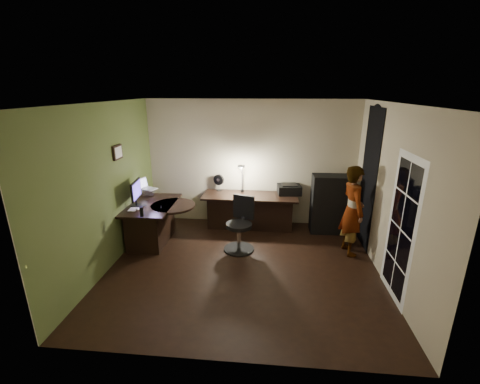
# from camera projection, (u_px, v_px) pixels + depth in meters

# --- Properties ---
(floor) EXTENTS (4.50, 4.00, 0.01)m
(floor) POSITION_uv_depth(u_px,v_px,m) (243.00, 267.00, 5.47)
(floor) COLOR black
(floor) RESTS_ON ground
(ceiling) EXTENTS (4.50, 4.00, 0.01)m
(ceiling) POSITION_uv_depth(u_px,v_px,m) (243.00, 103.00, 4.63)
(ceiling) COLOR silver
(ceiling) RESTS_ON floor
(wall_back) EXTENTS (4.50, 0.01, 2.70)m
(wall_back) POSITION_uv_depth(u_px,v_px,m) (251.00, 163.00, 6.95)
(wall_back) COLOR tan
(wall_back) RESTS_ON floor
(wall_front) EXTENTS (4.50, 0.01, 2.70)m
(wall_front) POSITION_uv_depth(u_px,v_px,m) (226.00, 254.00, 3.15)
(wall_front) COLOR tan
(wall_front) RESTS_ON floor
(wall_left) EXTENTS (0.01, 4.00, 2.70)m
(wall_left) POSITION_uv_depth(u_px,v_px,m) (106.00, 188.00, 5.26)
(wall_left) COLOR tan
(wall_left) RESTS_ON floor
(wall_right) EXTENTS (0.01, 4.00, 2.70)m
(wall_right) POSITION_uv_depth(u_px,v_px,m) (391.00, 196.00, 4.85)
(wall_right) COLOR tan
(wall_right) RESTS_ON floor
(green_wall_overlay) EXTENTS (0.00, 4.00, 2.70)m
(green_wall_overlay) POSITION_uv_depth(u_px,v_px,m) (107.00, 188.00, 5.25)
(green_wall_overlay) COLOR #4C5C2A
(green_wall_overlay) RESTS_ON floor
(arched_doorway) EXTENTS (0.01, 0.90, 2.60)m
(arched_doorway) POSITION_uv_depth(u_px,v_px,m) (368.00, 179.00, 5.95)
(arched_doorway) COLOR black
(arched_doorway) RESTS_ON floor
(french_door) EXTENTS (0.02, 0.92, 2.10)m
(french_door) POSITION_uv_depth(u_px,v_px,m) (401.00, 229.00, 4.42)
(french_door) COLOR white
(french_door) RESTS_ON floor
(framed_picture) EXTENTS (0.04, 0.30, 0.25)m
(framed_picture) POSITION_uv_depth(u_px,v_px,m) (117.00, 152.00, 5.52)
(framed_picture) COLOR black
(framed_picture) RESTS_ON wall_left
(desk_left) EXTENTS (0.86, 1.37, 0.78)m
(desk_left) POSITION_uv_depth(u_px,v_px,m) (153.00, 223.00, 6.27)
(desk_left) COLOR black
(desk_left) RESTS_ON floor
(desk_right) EXTENTS (2.00, 0.72, 0.75)m
(desk_right) POSITION_uv_depth(u_px,v_px,m) (250.00, 212.00, 6.89)
(desk_right) COLOR black
(desk_right) RESTS_ON floor
(cabinet) EXTENTS (0.83, 0.42, 1.23)m
(cabinet) POSITION_uv_depth(u_px,v_px,m) (331.00, 204.00, 6.64)
(cabinet) COLOR black
(cabinet) RESTS_ON floor
(laptop_stand) EXTENTS (0.28, 0.24, 0.11)m
(laptop_stand) POSITION_uv_depth(u_px,v_px,m) (148.00, 192.00, 6.66)
(laptop_stand) COLOR silver
(laptop_stand) RESTS_ON desk_left
(laptop) EXTENTS (0.41, 0.40, 0.22)m
(laptop) POSITION_uv_depth(u_px,v_px,m) (149.00, 184.00, 6.61)
(laptop) COLOR silver
(laptop) RESTS_ON laptop_stand
(monitor) EXTENTS (0.17, 0.54, 0.35)m
(monitor) POSITION_uv_depth(u_px,v_px,m) (136.00, 197.00, 5.96)
(monitor) COLOR black
(monitor) RESTS_ON desk_left
(mouse) EXTENTS (0.09, 0.11, 0.04)m
(mouse) POSITION_uv_depth(u_px,v_px,m) (138.00, 209.00, 5.81)
(mouse) COLOR silver
(mouse) RESTS_ON desk_left
(phone) EXTENTS (0.12, 0.16, 0.01)m
(phone) POSITION_uv_depth(u_px,v_px,m) (143.00, 206.00, 5.99)
(phone) COLOR black
(phone) RESTS_ON desk_left
(pen) EXTENTS (0.06, 0.13, 0.01)m
(pen) POSITION_uv_depth(u_px,v_px,m) (161.00, 207.00, 5.95)
(pen) COLOR black
(pen) RESTS_ON desk_left
(speaker) EXTENTS (0.08, 0.08, 0.17)m
(speaker) POSITION_uv_depth(u_px,v_px,m) (142.00, 212.00, 5.49)
(speaker) COLOR black
(speaker) RESTS_ON desk_left
(notepad) EXTENTS (0.15, 0.20, 0.01)m
(notepad) POSITION_uv_depth(u_px,v_px,m) (133.00, 209.00, 5.82)
(notepad) COLOR silver
(notepad) RESTS_ON desk_left
(desk_fan) EXTENTS (0.27, 0.21, 0.37)m
(desk_fan) POSITION_uv_depth(u_px,v_px,m) (219.00, 183.00, 7.03)
(desk_fan) COLOR black
(desk_fan) RESTS_ON desk_right
(headphones) EXTENTS (0.19, 0.08, 0.09)m
(headphones) POSITION_uv_depth(u_px,v_px,m) (283.00, 191.00, 6.91)
(headphones) COLOR #1F1F9B
(headphones) RESTS_ON desk_right
(printer) EXTENTS (0.52, 0.43, 0.22)m
(printer) POSITION_uv_depth(u_px,v_px,m) (289.00, 189.00, 6.84)
(printer) COLOR black
(printer) RESTS_ON desk_right
(desk_lamp) EXTENTS (0.27, 0.36, 0.70)m
(desk_lamp) POSITION_uv_depth(u_px,v_px,m) (242.00, 177.00, 6.88)
(desk_lamp) COLOR black
(desk_lamp) RESTS_ON desk_right
(office_chair) EXTENTS (0.71, 0.71, 1.01)m
(office_chair) POSITION_uv_depth(u_px,v_px,m) (239.00, 225.00, 5.89)
(office_chair) COLOR black
(office_chair) RESTS_ON floor
(person) EXTENTS (0.50, 0.65, 1.64)m
(person) POSITION_uv_depth(u_px,v_px,m) (352.00, 211.00, 5.71)
(person) COLOR #D8A88C
(person) RESTS_ON floor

